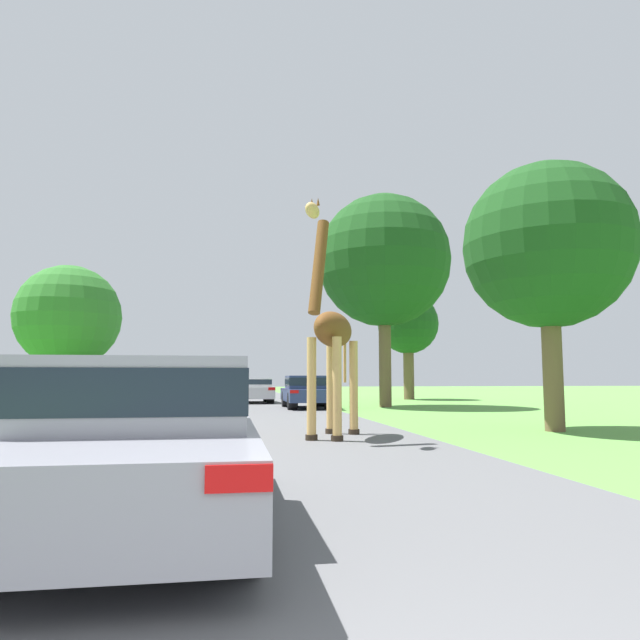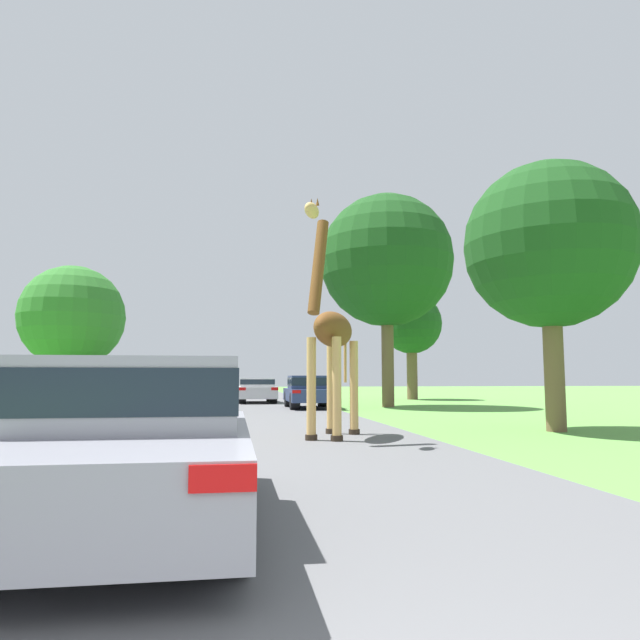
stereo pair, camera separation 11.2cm
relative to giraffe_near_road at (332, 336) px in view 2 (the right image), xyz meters
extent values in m
cube|color=#5B5B5E|center=(-2.04, 18.44, -2.18)|extent=(8.21, 120.00, 0.00)
cylinder|color=tan|center=(-0.02, -0.66, -1.12)|extent=(0.20, 0.20, 2.12)
cylinder|color=#2D2319|center=(-0.02, -0.66, -2.12)|extent=(0.25, 0.25, 0.12)
cylinder|color=tan|center=(-0.51, -0.42, -1.12)|extent=(0.20, 0.20, 2.12)
cylinder|color=#2D2319|center=(-0.51, -0.42, -2.12)|extent=(0.25, 0.25, 0.12)
cylinder|color=tan|center=(0.62, 0.64, -1.12)|extent=(0.20, 0.20, 2.12)
cylinder|color=#2D2319|center=(0.62, 0.64, -2.12)|extent=(0.25, 0.25, 0.12)
cylinder|color=tan|center=(0.13, 0.88, -1.12)|extent=(0.20, 0.20, 2.12)
cylinder|color=#2D2319|center=(0.13, 0.88, -2.12)|extent=(0.25, 0.25, 0.12)
ellipsoid|color=brown|center=(0.05, 0.11, 0.16)|extent=(1.49, 2.14, 0.78)
cylinder|color=brown|center=(-0.43, -0.88, 1.37)|extent=(0.60, 0.89, 2.07)
ellipsoid|color=tan|center=(-0.62, -1.27, 2.41)|extent=(0.46, 0.61, 0.30)
cylinder|color=tan|center=(0.49, 0.99, -0.43)|extent=(0.07, 0.07, 1.17)
cone|color=brown|center=(-0.49, -1.15, 2.64)|extent=(0.07, 0.07, 0.16)
cone|color=brown|center=(-0.61, -1.09, 2.64)|extent=(0.07, 0.07, 0.16)
cube|color=gray|center=(-2.96, -6.88, -1.63)|extent=(1.95, 4.51, 0.59)
cube|color=gray|center=(-2.96, -6.88, -1.04)|extent=(1.76, 2.03, 0.60)
cube|color=#19232D|center=(-2.96, -6.88, -1.01)|extent=(1.78, 2.05, 0.36)
cube|color=red|center=(-2.16, -9.14, -1.42)|extent=(0.35, 0.03, 0.14)
cylinder|color=black|center=(-3.74, -5.52, -1.88)|extent=(0.39, 0.61, 0.61)
cylinder|color=black|center=(-2.18, -5.52, -1.88)|extent=(0.39, 0.61, 0.61)
cylinder|color=black|center=(-2.18, -8.23, -1.88)|extent=(0.39, 0.61, 0.61)
cube|color=silver|center=(-0.90, 17.60, -1.64)|extent=(1.91, 3.97, 0.58)
cube|color=silver|center=(-0.90, 17.60, -1.14)|extent=(1.72, 1.79, 0.43)
cube|color=#19232D|center=(-0.90, 17.60, -1.12)|extent=(1.74, 1.80, 0.26)
cube|color=red|center=(-1.68, 15.61, -1.44)|extent=(0.34, 0.03, 0.14)
cube|color=red|center=(-0.12, 15.61, -1.44)|extent=(0.34, 0.03, 0.14)
cylinder|color=black|center=(-1.66, 18.79, -1.89)|extent=(0.38, 0.58, 0.58)
cylinder|color=black|center=(-0.14, 18.79, -1.89)|extent=(0.38, 0.58, 0.58)
cylinder|color=black|center=(-1.66, 16.41, -1.89)|extent=(0.38, 0.58, 0.58)
cylinder|color=black|center=(-0.14, 16.41, -1.89)|extent=(0.38, 0.58, 0.58)
cube|color=#561914|center=(-4.56, 8.79, -1.61)|extent=(1.86, 4.33, 0.56)
cube|color=#561914|center=(-4.56, 8.79, -1.08)|extent=(1.67, 1.95, 0.49)
cube|color=#19232D|center=(-4.56, 8.79, -1.06)|extent=(1.69, 1.97, 0.29)
cube|color=red|center=(-5.33, 6.61, -1.41)|extent=(0.33, 0.03, 0.14)
cube|color=red|center=(-3.80, 6.61, -1.41)|extent=(0.33, 0.03, 0.14)
cylinder|color=black|center=(-5.31, 10.09, -1.84)|extent=(0.37, 0.69, 0.69)
cylinder|color=black|center=(-3.82, 10.09, -1.84)|extent=(0.37, 0.69, 0.69)
cylinder|color=black|center=(-5.31, 7.49, -1.84)|extent=(0.37, 0.69, 0.69)
cylinder|color=black|center=(-3.82, 7.49, -1.84)|extent=(0.37, 0.69, 0.69)
cube|color=navy|center=(1.09, 11.97, -1.63)|extent=(1.88, 4.03, 0.52)
cube|color=navy|center=(1.09, 11.97, -1.09)|extent=(1.69, 1.81, 0.55)
cube|color=#19232D|center=(1.09, 11.97, -1.06)|extent=(1.71, 1.83, 0.33)
cube|color=red|center=(0.32, 9.94, -1.44)|extent=(0.34, 0.03, 0.12)
cube|color=red|center=(1.87, 9.94, -1.44)|extent=(0.34, 0.03, 0.12)
cylinder|color=black|center=(0.34, 13.17, -1.83)|extent=(0.38, 0.70, 0.70)
cylinder|color=black|center=(1.85, 13.17, -1.83)|extent=(0.38, 0.70, 0.70)
cylinder|color=black|center=(0.34, 10.76, -1.83)|extent=(0.38, 0.70, 0.70)
cylinder|color=black|center=(1.85, 10.76, -1.83)|extent=(0.38, 0.70, 0.70)
cube|color=maroon|center=(-5.24, 13.94, -1.58)|extent=(1.73, 4.51, 0.68)
cube|color=maroon|center=(-5.24, 13.94, -0.95)|extent=(1.55, 2.03, 0.59)
cube|color=#19232D|center=(-5.24, 13.94, -0.92)|extent=(1.57, 2.05, 0.35)
cube|color=red|center=(-5.95, 11.68, -1.34)|extent=(0.31, 0.03, 0.16)
cube|color=red|center=(-4.53, 11.68, -1.34)|extent=(0.31, 0.03, 0.16)
cylinder|color=black|center=(-5.93, 15.30, -1.88)|extent=(0.35, 0.61, 0.61)
cylinder|color=black|center=(-4.55, 15.30, -1.88)|extent=(0.35, 0.61, 0.61)
cylinder|color=black|center=(-5.93, 12.59, -1.88)|extent=(0.35, 0.61, 0.61)
cylinder|color=black|center=(-4.55, 12.59, -1.88)|extent=(0.35, 0.61, 0.61)
cylinder|color=brown|center=(4.64, 12.32, 0.65)|extent=(0.54, 0.54, 5.65)
sphere|color=#194719|center=(4.64, 12.32, 4.37)|extent=(5.98, 5.98, 5.98)
cylinder|color=brown|center=(-11.02, 20.99, -0.28)|extent=(0.61, 0.61, 3.81)
sphere|color=#2D7028|center=(-11.02, 20.99, 2.48)|extent=(5.68, 5.68, 5.68)
cylinder|color=brown|center=(5.57, 0.62, -0.21)|extent=(0.47, 0.47, 3.94)
sphere|color=#194719|center=(5.57, 0.62, 2.38)|extent=(4.13, 4.13, 4.13)
cylinder|color=brown|center=(8.37, 20.50, -0.19)|extent=(0.63, 0.63, 3.98)
sphere|color=#194719|center=(8.37, 20.50, 2.34)|extent=(3.63, 3.63, 3.63)
camera|label=1|loc=(-2.23, -12.19, -0.90)|focal=32.00mm
camera|label=2|loc=(-2.12, -12.21, -0.90)|focal=32.00mm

